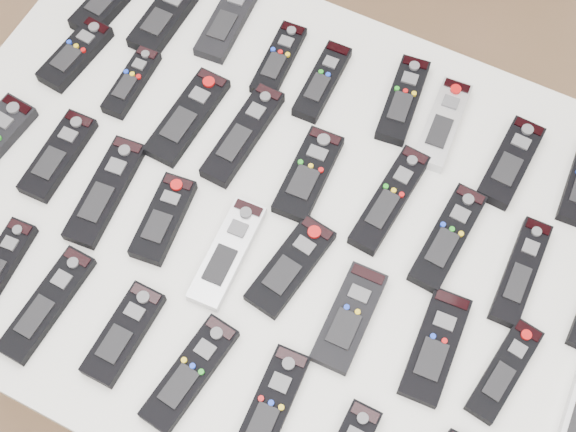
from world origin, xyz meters
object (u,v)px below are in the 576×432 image
at_px(remote_20, 58,156).
at_px(remote_34, 269,411).
at_px(remote_17, 521,272).
at_px(remote_26, 435,346).
at_px(remote_1, 164,18).
at_px(remote_31, 47,304).
at_px(remote_16, 448,238).
at_px(remote_15, 390,199).
at_px(remote_30, 1,264).
at_px(remote_14, 308,174).
at_px(remote_5, 403,100).
at_px(remote_13, 243,134).
at_px(remote_25, 349,317).
at_px(remote_7, 511,162).
at_px(remote_2, 229,19).
at_px(remote_33, 190,374).
at_px(remote_3, 279,60).
at_px(remote_4, 322,82).
at_px(remote_10, 75,54).
at_px(remote_11, 132,82).
at_px(table, 288,236).
at_px(remote_12, 188,117).
at_px(remote_22, 163,219).
at_px(remote_27, 504,371).
at_px(remote_21, 105,191).
at_px(remote_24, 291,266).
at_px(remote_6, 443,124).

relative_size(remote_20, remote_34, 0.88).
xyz_separation_m(remote_17, remote_26, (-0.07, -0.17, -0.00)).
distance_m(remote_1, remote_31, 0.57).
bearing_deg(remote_16, remote_15, 172.81).
bearing_deg(remote_30, remote_14, 41.05).
bearing_deg(remote_20, remote_5, 35.54).
distance_m(remote_13, remote_20, 0.31).
bearing_deg(remote_25, remote_7, 69.06).
relative_size(remote_2, remote_33, 1.01).
bearing_deg(remote_7, remote_5, 173.66).
distance_m(remote_20, remote_33, 0.44).
bearing_deg(remote_34, remote_30, 175.01).
xyz_separation_m(remote_1, remote_33, (0.37, -0.55, 0.00)).
height_order(remote_3, remote_20, remote_20).
bearing_deg(remote_14, remote_13, 169.04).
height_order(remote_4, remote_33, same).
xyz_separation_m(remote_10, remote_13, (0.35, -0.01, 0.00)).
height_order(remote_17, remote_20, same).
xyz_separation_m(remote_11, remote_33, (0.35, -0.41, 0.00)).
bearing_deg(remote_26, remote_33, -150.52).
bearing_deg(remote_20, table, 7.96).
height_order(remote_11, remote_26, remote_11).
xyz_separation_m(remote_12, remote_22, (0.06, -0.19, 0.00)).
height_order(remote_14, remote_22, remote_22).
bearing_deg(remote_22, remote_27, -5.52).
distance_m(remote_17, remote_33, 0.54).
bearing_deg(remote_15, remote_20, -157.52).
distance_m(remote_5, remote_12, 0.37).
height_order(remote_13, remote_16, same).
distance_m(remote_17, remote_25, 0.28).
bearing_deg(remote_21, remote_3, 64.30).
distance_m(remote_3, remote_27, 0.66).
distance_m(remote_3, remote_24, 0.40).
relative_size(remote_2, remote_21, 0.93).
bearing_deg(remote_3, remote_11, -146.77).
xyz_separation_m(remote_10, remote_16, (0.73, -0.03, 0.00)).
height_order(remote_21, remote_25, remote_25).
relative_size(remote_6, remote_26, 1.00).
relative_size(remote_6, remote_16, 0.94).
bearing_deg(remote_15, remote_30, -138.52).
height_order(remote_22, remote_34, remote_22).
height_order(remote_13, remote_14, remote_13).
relative_size(remote_13, remote_27, 1.22).
distance_m(remote_6, remote_12, 0.44).
bearing_deg(remote_31, remote_27, 20.54).
height_order(remote_22, remote_25, remote_22).
bearing_deg(remote_33, remote_6, 80.17).
distance_m(remote_2, remote_27, 0.78).
xyz_separation_m(remote_2, remote_34, (0.39, -0.60, 0.00)).
distance_m(remote_24, remote_27, 0.36).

